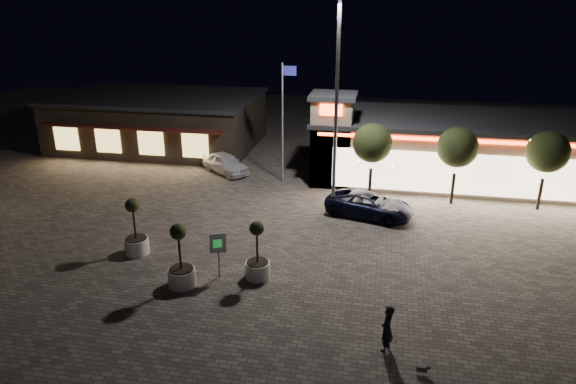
% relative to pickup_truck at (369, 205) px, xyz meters
% --- Properties ---
extents(ground, '(90.00, 90.00, 0.00)m').
position_rel_pickup_truck_xyz_m(ground, '(-4.10, -8.06, -0.70)').
color(ground, '#71675B').
rests_on(ground, ground).
extents(retail_building, '(20.40, 8.40, 6.10)m').
position_rel_pickup_truck_xyz_m(retail_building, '(5.40, 7.76, 1.51)').
color(retail_building, tan).
rests_on(retail_building, ground).
extents(restaurant_building, '(16.40, 11.00, 4.30)m').
position_rel_pickup_truck_xyz_m(restaurant_building, '(-18.10, 11.91, 1.46)').
color(restaurant_building, '#382D23').
rests_on(restaurant_building, ground).
extents(floodlight_pole, '(0.60, 0.40, 12.38)m').
position_rel_pickup_truck_xyz_m(floodlight_pole, '(-2.10, -0.06, 6.32)').
color(floodlight_pole, gray).
rests_on(floodlight_pole, ground).
extents(flagpole, '(0.95, 0.10, 8.00)m').
position_rel_pickup_truck_xyz_m(flagpole, '(-6.01, 4.94, 4.05)').
color(flagpole, white).
rests_on(flagpole, ground).
extents(string_tree_a, '(2.42, 2.42, 4.79)m').
position_rel_pickup_truck_xyz_m(string_tree_a, '(-0.10, 2.94, 2.86)').
color(string_tree_a, '#332319').
rests_on(string_tree_a, ground).
extents(string_tree_b, '(2.42, 2.42, 4.79)m').
position_rel_pickup_truck_xyz_m(string_tree_b, '(4.90, 2.94, 2.86)').
color(string_tree_b, '#332319').
rests_on(string_tree_b, ground).
extents(string_tree_c, '(2.42, 2.42, 4.79)m').
position_rel_pickup_truck_xyz_m(string_tree_c, '(9.90, 2.94, 2.86)').
color(string_tree_c, '#332319').
rests_on(string_tree_c, ground).
extents(pickup_truck, '(5.45, 3.53, 1.40)m').
position_rel_pickup_truck_xyz_m(pickup_truck, '(0.00, 0.00, 0.00)').
color(pickup_truck, black).
rests_on(pickup_truck, ground).
extents(white_sedan, '(4.32, 3.93, 1.43)m').
position_rel_pickup_truck_xyz_m(white_sedan, '(-10.50, 5.94, 0.02)').
color(white_sedan, white).
rests_on(white_sedan, ground).
extents(pedestrian, '(0.66, 0.78, 1.83)m').
position_rel_pickup_truck_xyz_m(pedestrian, '(1.11, -12.06, 0.22)').
color(pedestrian, black).
rests_on(pedestrian, ground).
extents(dog, '(0.48, 0.17, 0.26)m').
position_rel_pickup_truck_xyz_m(dog, '(2.40, -13.14, -0.44)').
color(dog, '#59514C').
rests_on(dog, ground).
extents(planter_left, '(1.19, 1.19, 2.92)m').
position_rel_pickup_truck_xyz_m(planter_left, '(-11.12, -6.81, 0.20)').
color(planter_left, white).
rests_on(planter_left, ground).
extents(planter_mid, '(1.21, 1.21, 2.98)m').
position_rel_pickup_truck_xyz_m(planter_mid, '(-7.78, -9.27, 0.22)').
color(planter_mid, white).
rests_on(planter_mid, ground).
extents(planter_right, '(1.13, 1.13, 2.78)m').
position_rel_pickup_truck_xyz_m(planter_right, '(-4.66, -7.96, 0.16)').
color(planter_right, white).
rests_on(planter_right, ground).
extents(valet_sign, '(0.70, 0.34, 2.20)m').
position_rel_pickup_truck_xyz_m(valet_sign, '(-6.38, -8.29, 0.84)').
color(valet_sign, gray).
rests_on(valet_sign, ground).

